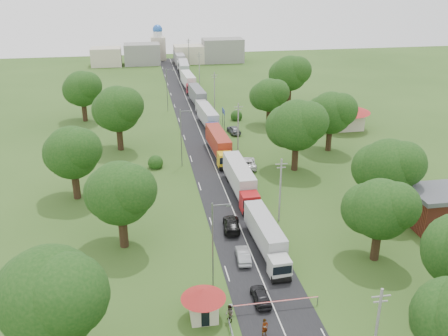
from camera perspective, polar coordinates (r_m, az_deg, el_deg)
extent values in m
plane|color=#2B4C19|center=(73.07, 0.62, -3.84)|extent=(260.00, 260.00, 0.00)
cube|color=black|center=(91.19, -1.67, 1.64)|extent=(8.00, 200.00, 0.04)
cylinder|color=slate|center=(51.18, 0.77, -15.94)|extent=(0.20, 0.20, 1.10)
cube|color=slate|center=(50.87, 0.78, -15.50)|extent=(0.35, 0.35, 0.25)
cylinder|color=red|center=(51.76, 5.85, -14.94)|extent=(9.00, 0.12, 0.12)
cylinder|color=slate|center=(53.29, 10.65, -14.69)|extent=(0.10, 0.10, 1.00)
cube|color=beige|center=(50.44, -2.35, -15.68)|extent=(2.60, 2.60, 2.40)
cone|color=maroon|center=(49.41, -2.39, -14.13)|extent=(4.40, 4.40, 1.10)
cube|color=black|center=(50.47, -0.83, -15.35)|extent=(0.02, 1.20, 0.90)
cube|color=black|center=(49.55, -2.14, -16.78)|extent=(0.80, 0.02, 1.90)
cylinder|color=slate|center=(104.23, 0.05, 5.49)|extent=(0.12, 0.12, 4.00)
cylinder|color=slate|center=(106.50, -0.18, 5.86)|extent=(0.12, 0.12, 4.00)
cube|color=navy|center=(104.92, -0.06, 6.51)|extent=(0.06, 3.00, 1.00)
cube|color=silver|center=(104.92, -0.06, 6.51)|extent=(0.07, 3.10, 0.06)
cylinder|color=gray|center=(44.12, 16.94, -17.82)|extent=(0.24, 0.24, 9.00)
cube|color=gray|center=(41.83, 17.53, -13.81)|extent=(1.60, 0.10, 0.10)
cube|color=gray|center=(42.12, 17.45, -14.36)|extent=(1.20, 0.10, 0.10)
cylinder|color=gray|center=(66.17, 6.44, -2.60)|extent=(0.24, 0.24, 9.00)
cube|color=gray|center=(64.67, 6.58, 0.46)|extent=(1.60, 0.10, 0.10)
cube|color=gray|center=(64.86, 6.56, 0.05)|extent=(1.20, 0.10, 0.10)
cylinder|color=gray|center=(91.54, 1.63, 4.70)|extent=(0.24, 0.24, 9.00)
cube|color=gray|center=(90.46, 1.65, 7.00)|extent=(1.60, 0.10, 0.10)
cube|color=gray|center=(90.59, 1.65, 6.69)|extent=(1.20, 0.10, 0.10)
cylinder|color=gray|center=(118.10, -1.10, 8.77)|extent=(0.24, 0.24, 9.00)
cube|color=gray|center=(117.26, -1.11, 10.58)|extent=(1.60, 0.10, 0.10)
cube|color=gray|center=(117.37, -1.11, 10.34)|extent=(1.20, 0.10, 0.10)
cylinder|color=gray|center=(145.20, -2.84, 11.32)|extent=(0.24, 0.24, 9.00)
cube|color=gray|center=(144.52, -2.87, 12.80)|extent=(1.60, 0.10, 0.10)
cube|color=gray|center=(144.61, -2.87, 12.61)|extent=(1.20, 0.10, 0.10)
cylinder|color=gray|center=(172.59, -4.05, 13.06)|extent=(0.24, 0.24, 9.00)
cube|color=gray|center=(172.02, -4.09, 14.31)|extent=(1.60, 0.10, 0.10)
cube|color=gray|center=(172.09, -4.08, 14.15)|extent=(1.20, 0.10, 0.10)
cylinder|color=slate|center=(52.55, -1.30, -8.90)|extent=(0.16, 0.16, 10.00)
cube|color=slate|center=(50.40, -0.34, -4.24)|extent=(1.80, 0.10, 0.10)
cube|color=slate|center=(50.59, 0.56, -4.32)|extent=(0.50, 0.22, 0.15)
cylinder|color=slate|center=(84.24, -4.92, 3.40)|extent=(0.16, 0.16, 10.00)
cube|color=slate|center=(82.92, -4.40, 6.51)|extent=(1.80, 0.10, 0.10)
cube|color=slate|center=(83.03, -3.85, 6.44)|extent=(0.50, 0.22, 0.15)
cylinder|color=slate|center=(117.82, -6.53, 8.85)|extent=(0.16, 0.16, 10.00)
cube|color=slate|center=(116.88, -6.18, 11.11)|extent=(1.80, 0.10, 0.10)
cube|color=slate|center=(116.96, -5.78, 11.06)|extent=(0.50, 0.22, 0.15)
cylinder|color=#382616|center=(61.30, 16.95, -8.39)|extent=(1.04, 1.04, 3.85)
sphere|color=#12370F|center=(59.12, 17.46, -4.49)|extent=(7.00, 7.00, 7.00)
sphere|color=#12370F|center=(58.58, 19.06, -4.13)|extent=(5.50, 5.50, 5.50)
sphere|color=#12370F|center=(59.90, 16.02, -4.48)|extent=(6.00, 6.00, 6.00)
cylinder|color=#382616|center=(71.58, 17.83, -3.72)|extent=(1.08, 1.08, 4.20)
sphere|color=#12370F|center=(69.58, 18.32, 0.08)|extent=(7.70, 7.70, 7.70)
sphere|color=#12370F|center=(69.05, 19.82, 0.45)|extent=(6.05, 6.05, 6.05)
sphere|color=#12370F|center=(70.40, 16.97, 0.03)|extent=(6.60, 6.60, 6.60)
cylinder|color=#382616|center=(84.08, 8.12, 1.24)|extent=(1.12, 1.12, 4.55)
sphere|color=#12370F|center=(82.25, 8.33, 4.86)|extent=(8.40, 8.40, 8.40)
sphere|color=#12370F|center=(81.38, 9.63, 5.25)|extent=(6.60, 6.60, 6.60)
sphere|color=#12370F|center=(83.44, 7.21, 4.74)|extent=(7.20, 7.20, 7.20)
cylinder|color=#382616|center=(94.16, 11.88, 3.19)|extent=(1.08, 1.08, 4.20)
sphere|color=#12370F|center=(92.65, 12.13, 6.19)|extent=(7.70, 7.70, 7.70)
sphere|color=#12370F|center=(91.97, 13.22, 6.51)|extent=(6.05, 6.05, 6.05)
sphere|color=#12370F|center=(93.63, 11.17, 6.08)|extent=(6.60, 6.60, 6.60)
cylinder|color=#382616|center=(107.43, 5.12, 5.88)|extent=(1.04, 1.04, 3.85)
sphere|color=#12370F|center=(106.20, 5.21, 8.29)|extent=(7.00, 7.00, 7.00)
sphere|color=#12370F|center=(105.41, 6.02, 8.58)|extent=(5.50, 5.50, 5.50)
sphere|color=#12370F|center=(107.25, 4.50, 8.18)|extent=(6.00, 6.00, 6.00)
cylinder|color=#382616|center=(123.68, 7.42, 8.15)|extent=(1.12, 1.12, 4.55)
sphere|color=#12370F|center=(122.44, 7.55, 10.68)|extent=(8.40, 8.40, 8.40)
sphere|color=#12370F|center=(121.60, 8.43, 10.99)|extent=(6.60, 6.60, 6.60)
sphere|color=#12370F|center=(123.62, 6.79, 10.54)|extent=(7.20, 7.20, 7.20)
sphere|color=#12370F|center=(42.96, -19.23, -13.73)|extent=(8.40, 8.40, 8.40)
sphere|color=#12370F|center=(41.22, -17.52, -13.64)|extent=(6.60, 6.60, 6.60)
sphere|color=#12370F|center=(44.73, -20.41, -13.27)|extent=(7.20, 7.20, 7.20)
cylinder|color=#382616|center=(62.31, -11.44, -7.09)|extent=(1.08, 1.08, 4.20)
sphere|color=#12370F|center=(59.99, -11.81, -2.82)|extent=(7.70, 7.70, 7.70)
sphere|color=#12370F|center=(58.60, -10.55, -2.45)|extent=(6.05, 6.05, 6.05)
sphere|color=#12370F|center=(61.53, -12.77, -2.81)|extent=(6.60, 6.60, 6.60)
cylinder|color=#382616|center=(76.36, -16.55, -1.89)|extent=(1.08, 1.08, 4.20)
sphere|color=#12370F|center=(74.48, -16.98, 1.71)|extent=(7.70, 7.70, 7.70)
sphere|color=#12370F|center=(73.00, -16.07, 2.09)|extent=(6.05, 6.05, 6.05)
sphere|color=#12370F|center=(76.10, -17.65, 1.62)|extent=(6.60, 6.60, 6.60)
cylinder|color=#382616|center=(94.41, -11.80, 3.36)|extent=(1.12, 1.12, 4.55)
sphere|color=#12370F|center=(92.79, -12.07, 6.62)|extent=(8.40, 8.40, 8.40)
sphere|color=#12370F|center=(91.35, -11.19, 7.03)|extent=(6.60, 6.60, 6.60)
sphere|color=#12370F|center=(94.45, -12.75, 6.46)|extent=(7.20, 7.20, 7.20)
cylinder|color=#382616|center=(114.14, -15.65, 6.21)|extent=(1.08, 1.08, 4.20)
sphere|color=#12370F|center=(112.89, -15.92, 8.71)|extent=(7.70, 7.70, 7.70)
sphere|color=#12370F|center=(111.51, -15.30, 9.05)|extent=(6.05, 6.05, 6.05)
sphere|color=#12370F|center=(114.47, -16.38, 8.55)|extent=(6.60, 6.60, 6.60)
cube|color=maroon|center=(71.40, 23.58, -4.47)|extent=(8.00, 6.00, 4.60)
cube|color=#47494F|center=(70.34, 23.90, -2.57)|extent=(8.60, 6.60, 0.60)
cube|color=beige|center=(107.72, 13.58, 5.42)|extent=(7.00, 5.00, 4.00)
cone|color=maroon|center=(106.94, 13.72, 6.91)|extent=(10.08, 10.08, 1.80)
cube|color=gray|center=(176.80, -9.35, 12.73)|extent=(12.00, 8.00, 7.00)
cube|color=beige|center=(177.79, -4.05, 12.85)|extent=(10.00, 8.00, 6.00)
cube|color=gray|center=(179.25, -0.14, 13.30)|extent=(14.00, 8.00, 8.00)
cube|color=beige|center=(177.15, -13.30, 12.29)|extent=(10.00, 8.00, 6.00)
cube|color=beige|center=(184.79, -7.51, 13.39)|extent=(5.00, 5.00, 8.00)
cylinder|color=silver|center=(184.09, -7.59, 14.93)|extent=(3.20, 3.20, 2.00)
sphere|color=#2659B2|center=(183.89, -7.61, 15.42)|extent=(3.40, 3.40, 3.40)
cube|color=#BEBEBE|center=(56.00, 6.35, -11.21)|extent=(2.31, 2.31, 2.31)
cube|color=black|center=(54.93, 6.69, -11.55)|extent=(2.12, 0.11, 1.02)
cube|color=slate|center=(55.68, 6.62, -12.59)|extent=(2.04, 0.34, 0.32)
cube|color=slate|center=(61.65, 4.67, -8.53)|extent=(2.57, 10.70, 0.28)
cube|color=#AAABAF|center=(61.05, 4.65, -7.06)|extent=(2.77, 10.99, 2.77)
cylinder|color=black|center=(55.89, 6.55, -12.49)|extent=(2.17, 0.92, 0.92)
cylinder|color=black|center=(57.20, 6.08, -11.57)|extent=(2.17, 0.92, 0.92)
cylinder|color=black|center=(64.47, 3.95, -7.25)|extent=(2.17, 0.92, 0.92)
cylinder|color=black|center=(65.64, 3.67, -6.67)|extent=(2.17, 0.92, 0.92)
cube|color=#AA1316|center=(69.33, 2.95, -3.92)|extent=(2.53, 2.53, 2.58)
cube|color=black|center=(68.08, 3.19, -4.10)|extent=(2.37, 0.07, 1.13)
cube|color=slate|center=(68.77, 3.15, -5.12)|extent=(2.27, 0.30, 0.36)
cube|color=slate|center=(76.05, 1.75, -2.11)|extent=(2.62, 11.91, 0.31)
cube|color=#B9B9B9|center=(75.58, 1.72, -0.73)|extent=(2.83, 12.22, 3.09)
cylinder|color=black|center=(69.01, 3.11, -5.06)|extent=(2.42, 1.03, 1.03)
cylinder|color=black|center=(70.62, 2.77, -4.38)|extent=(2.42, 1.03, 1.03)
cylinder|color=black|center=(79.39, 1.23, -1.21)|extent=(2.42, 1.03, 1.03)
cylinder|color=black|center=(80.78, 1.02, -0.78)|extent=(2.42, 1.03, 1.03)
cube|color=yellow|center=(83.98, 0.14, 0.92)|extent=(2.51, 2.51, 2.52)
cube|color=black|center=(82.74, 0.29, 0.85)|extent=(2.32, 0.11, 1.11)
cube|color=slate|center=(83.30, 0.28, -0.01)|extent=(2.23, 0.34, 0.35)
cube|color=slate|center=(90.77, -0.63, 2.06)|extent=(2.78, 11.67, 0.30)
cube|color=maroon|center=(90.44, -0.67, 3.20)|extent=(2.99, 11.99, 3.02)
cylinder|color=black|center=(83.55, 0.25, 0.02)|extent=(2.37, 1.01, 1.01)
cylinder|color=black|center=(85.20, 0.04, 0.48)|extent=(2.37, 1.01, 1.01)
cylinder|color=black|center=(94.13, -0.98, 2.65)|extent=(2.37, 1.01, 1.01)
cylinder|color=black|center=(95.54, -1.12, 2.95)|extent=(2.37, 1.01, 1.01)
cube|color=#1A409F|center=(99.87, -1.29, 4.43)|extent=(2.48, 2.48, 2.43)
cube|color=black|center=(98.66, -1.19, 4.41)|extent=(2.23, 0.17, 1.07)
cube|color=slate|center=(99.13, -1.18, 3.70)|extent=(2.15, 0.39, 0.34)
cube|color=slate|center=(106.52, -1.84, 5.14)|extent=(2.96, 11.30, 0.29)
cube|color=#AFAFB4|center=(106.29, -1.88, 6.08)|extent=(3.18, 11.60, 2.91)
cylinder|color=black|center=(99.37, -1.21, 3.71)|extent=(2.28, 0.97, 0.97)
cylinder|color=black|center=(101.01, -1.36, 4.03)|extent=(2.28, 0.97, 0.97)
cylinder|color=black|center=(109.81, -2.09, 5.53)|extent=(2.28, 0.97, 0.97)
cylinder|color=black|center=(111.20, -2.20, 5.75)|extent=(2.28, 0.97, 0.97)
cube|color=#AFAFAF|center=(116.92, -2.62, 7.11)|extent=(2.53, 2.53, 2.49)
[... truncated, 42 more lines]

